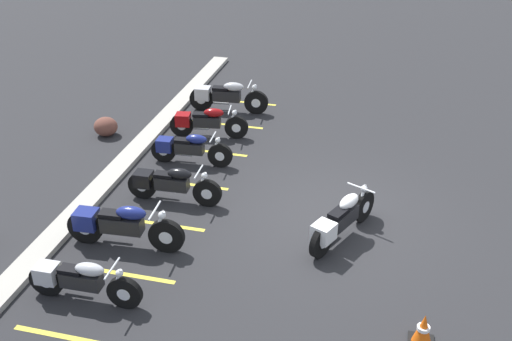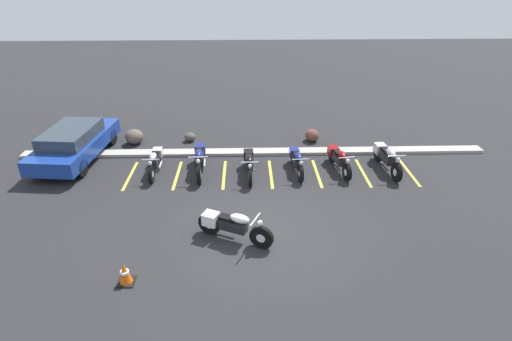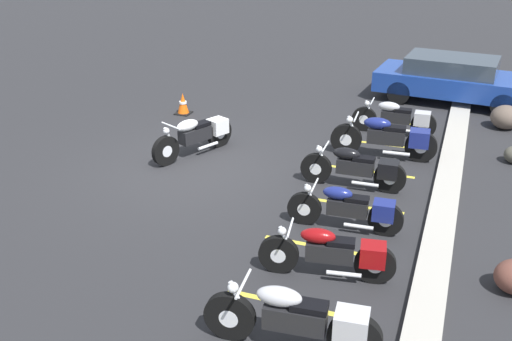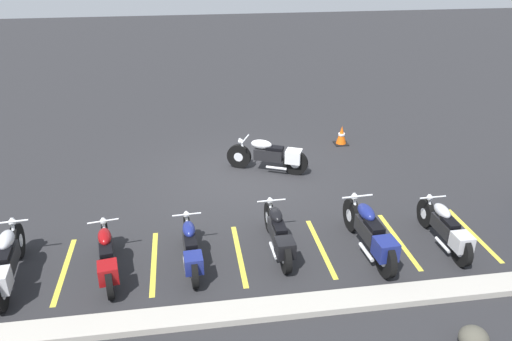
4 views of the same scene
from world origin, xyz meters
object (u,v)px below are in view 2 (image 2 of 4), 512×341
Objects in this scene: car_blue at (74,142)px; parked_bike_4 at (339,158)px; parked_bike_1 at (200,158)px; parked_bike_3 at (297,160)px; parked_bike_5 at (386,157)px; traffic_cone at (125,274)px; landscape_rock_1 at (134,137)px; motorcycle_white_featured at (231,225)px; parked_bike_2 at (249,163)px; parked_bike_0 at (155,160)px; landscape_rock_0 at (312,135)px; landscape_rock_2 at (190,137)px.

parked_bike_4 is at bearing -91.18° from car_blue.
parked_bike_1 reaches higher than parked_bike_3.
parked_bike_5 is 9.67m from traffic_cone.
parked_bike_3 reaches higher than landscape_rock_1.
parked_bike_5 is 11.53m from car_blue.
motorcycle_white_featured reaches higher than landscape_rock_1.
parked_bike_2 is at bearing -91.94° from parked_bike_5.
parked_bike_1 is 4.98m from parked_bike_4.
car_blue reaches higher than parked_bike_0.
landscape_rock_0 is at bearing -176.69° from parked_bike_4.
parked_bike_0 is at bearing -99.26° from parked_bike_4.
motorcycle_white_featured is 1.00× the size of parked_bike_4.
motorcycle_white_featured is 0.88× the size of parked_bike_1.
parked_bike_1 is 3.83m from landscape_rock_1.
parked_bike_4 reaches higher than traffic_cone.
parked_bike_3 is at bearing 95.47° from parked_bike_2.
landscape_rock_1 is 1.27× the size of traffic_cone.
parked_bike_2 is at bearing 75.96° from parked_bike_1.
parked_bike_5 is 5.02× the size of landscape_rock_2.
parked_bike_5 is at bearing 91.37° from parked_bike_2.
parked_bike_3 is at bearing 49.71° from traffic_cone.
car_blue is at bearing -110.06° from parked_bike_0.
traffic_cone is at bearing -122.34° from motorcycle_white_featured.
traffic_cone is (-4.68, -5.51, -0.15)m from parked_bike_3.
parked_bike_4 is (6.56, -0.04, 0.00)m from parked_bike_0.
car_blue reaches higher than parked_bike_4.
landscape_rock_2 is (-4.15, 2.74, -0.23)m from parked_bike_3.
parked_bike_2 is 1.05× the size of parked_bike_3.
car_blue reaches higher than parked_bike_1.
parked_bike_5 reaches higher than landscape_rock_1.
car_blue is 9.83× the size of landscape_rock_2.
landscape_rock_2 is at bearing -124.29° from parked_bike_4.
parked_bike_1 is 4.90m from car_blue.
parked_bike_4 reaches higher than landscape_rock_0.
landscape_rock_1 is (1.84, 1.38, -0.38)m from car_blue.
traffic_cone is at bearing -56.92° from parked_bike_4.
landscape_rock_2 is at bearing 86.32° from traffic_cone.
parked_bike_5 is (6.70, -0.07, -0.01)m from parked_bike_1.
parked_bike_5 is 3.44m from landscape_rock_0.
parked_bike_0 is 6.52m from landscape_rock_0.
landscape_rock_0 is at bearing 55.30° from traffic_cone.
parked_bike_4 is (1.51, 0.06, 0.01)m from parked_bike_3.
parked_bike_3 is at bearing -94.11° from parked_bike_5.
landscape_rock_1 reaches higher than landscape_rock_0.
parked_bike_1 is 5.09m from landscape_rock_0.
parked_bike_4 is (3.75, 4.00, -0.03)m from motorcycle_white_featured.
parked_bike_2 is 4.95m from parked_bike_5.
motorcycle_white_featured reaches higher than parked_bike_0.
parked_bike_4 is at bearing 88.46° from parked_bike_0.
parked_bike_4 is 3.58× the size of traffic_cone.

